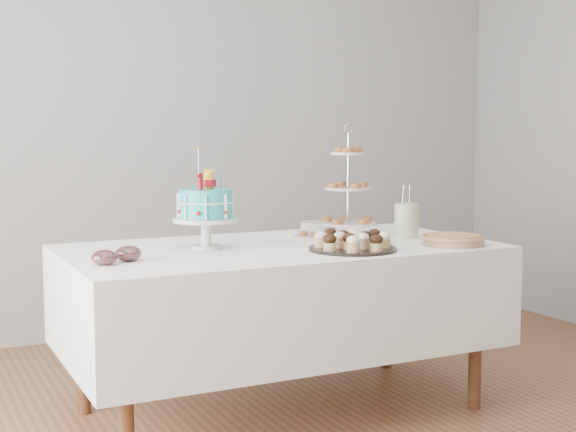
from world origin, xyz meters
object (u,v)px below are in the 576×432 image
pie (453,239)px  cupcake_tray (353,241)px  jam_bowl_a (104,258)px  tiered_stand (348,189)px  pastry_plate (316,235)px  birthday_cake (206,221)px  utensil_pitcher (406,219)px  table (281,295)px  plate_stack (318,228)px  jam_bowl_b (128,254)px

pie → cupcake_tray: bearing=173.2°
jam_bowl_a → tiered_stand: bearing=15.1°
pastry_plate → jam_bowl_a: size_ratio=2.15×
birthday_cake → utensil_pitcher: (1.00, -0.09, -0.03)m
utensil_pitcher → jam_bowl_a: bearing=-159.3°
pie → utensil_pitcher: (-0.05, 0.29, 0.06)m
pastry_plate → utensil_pitcher: bearing=-28.1°
jam_bowl_a → pastry_plate: bearing=17.3°
birthday_cake → jam_bowl_a: birthday_cake is taller
utensil_pitcher → table: bearing=-167.6°
plate_stack → utensil_pitcher: (0.33, -0.28, 0.06)m
utensil_pitcher → pie: bearing=-64.5°
birthday_cake → cupcake_tray: bearing=-54.7°
plate_stack → jam_bowl_a: bearing=-160.2°
pastry_plate → table: bearing=-148.1°
birthday_cake → tiered_stand: tiered_stand is taller
cupcake_tray → utensil_pitcher: 0.50m
birthday_cake → jam_bowl_b: (-0.40, -0.17, -0.09)m
cupcake_tray → tiered_stand: (0.24, 0.44, 0.19)m
birthday_cake → jam_bowl_a: bearing=179.9°
jam_bowl_b → pie: bearing=-8.2°
table → plate_stack: (0.33, 0.24, 0.26)m
tiered_stand → utensil_pitcher: bearing=-45.6°
cupcake_tray → pastry_plate: (0.06, 0.44, -0.03)m
table → pie: pie is taller
jam_bowl_a → jam_bowl_b: 0.12m
pie → jam_bowl_b: size_ratio=2.79×
tiered_stand → utensil_pitcher: tiered_stand is taller
cupcake_tray → plate_stack: size_ratio=2.20×
cupcake_tray → tiered_stand: bearing=61.8°
pastry_plate → pie: bearing=-48.9°
cupcake_tray → pastry_plate: 0.45m
jam_bowl_b → utensil_pitcher: 1.40m
jam_bowl_a → utensil_pitcher: size_ratio=0.40×
jam_bowl_b → plate_stack: bearing=19.1°
cupcake_tray → jam_bowl_b: size_ratio=3.63×
pie → tiered_stand: size_ratio=0.53×
cupcake_tray → utensil_pitcher: bearing=28.0°
pie → jam_bowl_a: size_ratio=2.89×
table → birthday_cake: size_ratio=4.29×
utensil_pitcher → tiered_stand: bearing=149.7°
plate_stack → pastry_plate: size_ratio=0.79×
jam_bowl_b → utensil_pitcher: utensil_pitcher is taller
birthday_cake → pie: size_ratio=1.52×
cupcake_tray → jam_bowl_a: cupcake_tray is taller
cupcake_tray → jam_bowl_a: bearing=174.9°
birthday_cake → jam_bowl_b: size_ratio=4.24×
birthday_cake → pastry_plate: (0.61, 0.12, -0.11)m
birthday_cake → cupcake_tray: birthday_cake is taller
birthday_cake → tiered_stand: size_ratio=0.81×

